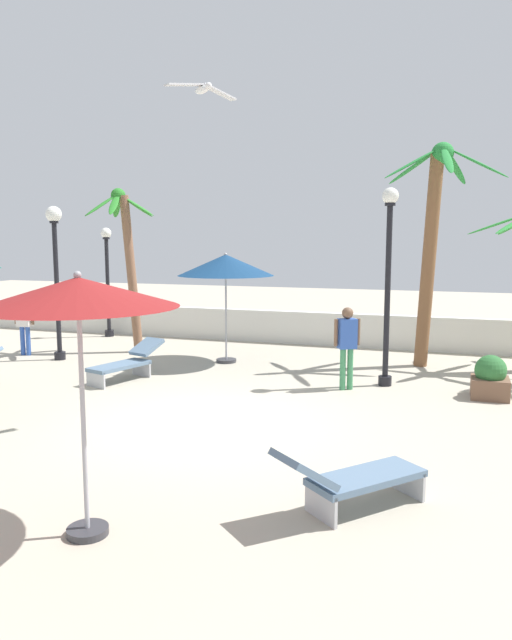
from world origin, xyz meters
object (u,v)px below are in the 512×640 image
object	(u,v)px
patio_umbrella_1	(78,296)
guest_0	(24,321)
palm_tree_3	(127,249)
planter	(490,379)
lounge_chair_0	(350,477)
patio_umbrella_2	(226,266)
palm_tree_1	(433,231)
lamp_post_2	(107,274)
lounge_chair_1	(127,362)
guest_2	(347,340)
seagull_1	(202,89)
lamp_post_0	(388,271)
lamp_post_1	(56,261)

from	to	relation	value
patio_umbrella_1	guest_0	size ratio (longest dim) A/B	1.79
palm_tree_3	planter	distance (m)	9.71
lounge_chair_0	patio_umbrella_2	bearing A→B (deg)	120.83
palm_tree_1	lamp_post_2	distance (m)	10.02
lamp_post_2	lounge_chair_1	distance (m)	6.39
guest_2	seagull_1	bearing A→B (deg)	-119.81
seagull_1	planter	size ratio (longest dim) A/B	1.43
palm_tree_1	planter	bearing A→B (deg)	-64.17
patio_umbrella_1	planter	xyz separation A→B (m)	(4.27, 7.15, -2.13)
guest_0	lounge_chair_1	bearing A→B (deg)	-21.75
palm_tree_1	guest_0	bearing A→B (deg)	-169.27
palm_tree_1	lounge_chair_1	xyz separation A→B (m)	(-6.21, -3.54, -2.86)
patio_umbrella_2	seagull_1	bearing A→B (deg)	-72.41
seagull_1	lounge_chair_1	bearing A→B (deg)	140.13
lamp_post_2	guest_2	world-z (taller)	lamp_post_2
seagull_1	guest_2	bearing A→B (deg)	60.19
seagull_1	lamp_post_0	bearing A→B (deg)	56.11
lamp_post_1	patio_umbrella_1	bearing A→B (deg)	-51.83
patio_umbrella_1	lamp_post_2	bearing A→B (deg)	121.24
palm_tree_3	patio_umbrella_1	bearing A→B (deg)	-62.01
palm_tree_3	lamp_post_1	xyz separation A→B (m)	(-1.12, -1.57, -0.29)
lamp_post_0	palm_tree_3	bearing A→B (deg)	166.65
lamp_post_0	planter	xyz separation A→B (m)	(2.05, -0.38, -2.03)
lamp_post_0	patio_umbrella_1	bearing A→B (deg)	-106.46
palm_tree_3	planter	world-z (taller)	palm_tree_3
patio_umbrella_2	lamp_post_0	xyz separation A→B (m)	(4.06, -1.17, -0.01)
palm_tree_1	lamp_post_0	world-z (taller)	palm_tree_1
lamp_post_2	seagull_1	size ratio (longest dim) A/B	2.81
lamp_post_1	seagull_1	xyz separation A→B (m)	(5.73, -3.85, 2.85)
lamp_post_2	lamp_post_1	bearing A→B (deg)	-77.18
lounge_chair_1	planter	xyz separation A→B (m)	(7.49, 0.90, -0.02)
lamp_post_0	guest_0	xyz separation A→B (m)	(-9.46, 0.33, -1.49)
seagull_1	palm_tree_1	bearing A→B (deg)	61.39
palm_tree_1	patio_umbrella_1	bearing A→B (deg)	-106.98
guest_2	lamp_post_1	bearing A→B (deg)	174.42
lounge_chair_0	guest_2	bearing A→B (deg)	100.36
patio_umbrella_2	guest_0	distance (m)	5.67
patio_umbrella_2	guest_0	bearing A→B (deg)	-171.14
lamp_post_0	lamp_post_1	size ratio (longest dim) A/B	1.06
patio_umbrella_1	lamp_post_1	distance (m)	9.73
palm_tree_3	guest_0	size ratio (longest dim) A/B	2.88
lounge_chair_0	seagull_1	bearing A→B (deg)	139.56
lamp_post_2	seagull_1	world-z (taller)	seagull_1
lamp_post_0	seagull_1	world-z (taller)	seagull_1
lounge_chair_0	guest_2	size ratio (longest dim) A/B	1.04
guest_0	guest_2	xyz separation A→B (m)	(8.75, -0.94, 0.11)
patio_umbrella_1	patio_umbrella_2	bearing A→B (deg)	101.90
guest_0	planter	xyz separation A→B (m)	(11.51, -0.71, -0.54)
palm_tree_1	lounge_chair_0	world-z (taller)	palm_tree_1
guest_0	lamp_post_0	bearing A→B (deg)	-2.00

